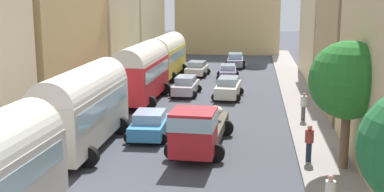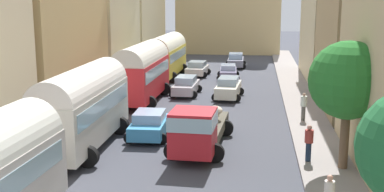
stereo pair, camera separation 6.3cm
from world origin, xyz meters
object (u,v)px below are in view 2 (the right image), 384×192
at_px(parked_bus_2, 141,70).
at_px(car_1, 228,72).
at_px(parked_bus_1, 83,104).
at_px(pedestrian_1, 304,106).
at_px(pedestrian_3, 344,142).
at_px(cargo_truck_0, 198,128).
at_px(car_5, 197,69).
at_px(car_4, 186,86).
at_px(parked_bus_3, 166,54).
at_px(pedestrian_0, 309,142).
at_px(car_0, 228,88).
at_px(car_2, 236,60).
at_px(car_3, 150,125).

height_order(parked_bus_2, car_1, parked_bus_2).
distance_m(parked_bus_1, pedestrian_1, 13.53).
distance_m(car_1, pedestrian_3, 24.27).
relative_size(cargo_truck_0, pedestrian_1, 4.10).
bearing_deg(parked_bus_2, car_5, 78.04).
bearing_deg(car_4, parked_bus_3, 110.85).
distance_m(car_1, car_5, 3.45).
xyz_separation_m(parked_bus_3, car_1, (5.98, -0.13, -1.56)).
distance_m(cargo_truck_0, pedestrian_3, 6.93).
height_order(parked_bus_1, car_4, parked_bus_1).
bearing_deg(pedestrian_0, car_0, 107.37).
bearing_deg(car_5, pedestrian_0, -71.71).
xyz_separation_m(parked_bus_1, car_2, (6.39, 30.50, -1.56)).
height_order(parked_bus_3, cargo_truck_0, parked_bus_3).
distance_m(car_2, pedestrian_1, 24.23).
height_order(pedestrian_0, pedestrian_1, pedestrian_0).
relative_size(car_5, pedestrian_1, 2.04).
bearing_deg(car_5, cargo_truck_0, -82.94).
xyz_separation_m(parked_bus_3, pedestrian_0, (11.08, -23.59, -1.21)).
bearing_deg(pedestrian_3, cargo_truck_0, 173.19).
xyz_separation_m(car_0, pedestrian_1, (5.03, -6.82, 0.25)).
bearing_deg(cargo_truck_0, car_2, 89.05).
bearing_deg(car_0, car_1, 93.42).
relative_size(car_2, car_5, 1.14).
bearing_deg(parked_bus_3, parked_bus_2, -88.85).
xyz_separation_m(car_4, car_5, (-0.26, 9.49, -0.02)).
distance_m(car_1, car_3, 20.42).
bearing_deg(cargo_truck_0, parked_bus_2, 115.84).
height_order(car_2, pedestrian_3, pedestrian_3).
relative_size(parked_bus_2, pedestrian_3, 4.62).
distance_m(cargo_truck_0, pedestrian_1, 8.93).
distance_m(car_2, car_3, 28.41).
xyz_separation_m(parked_bus_3, car_0, (6.51, -8.96, -1.46)).
distance_m(car_5, pedestrian_3, 26.66).
bearing_deg(parked_bus_2, pedestrian_1, -22.54).
height_order(car_0, pedestrian_1, pedestrian_1).
xyz_separation_m(car_2, car_5, (-3.48, -6.56, -0.04)).
bearing_deg(car_4, parked_bus_1, -102.40).
distance_m(parked_bus_1, car_4, 14.88).
xyz_separation_m(car_0, car_5, (-3.66, 10.28, -0.08)).
distance_m(parked_bus_1, car_2, 31.20).
relative_size(car_4, car_5, 1.12).
relative_size(parked_bus_3, car_1, 2.22).
bearing_deg(pedestrian_0, pedestrian_3, 4.76).
height_order(parked_bus_2, car_5, parked_bus_2).
distance_m(pedestrian_0, pedestrian_1, 7.82).
xyz_separation_m(cargo_truck_0, car_1, (0.16, 22.50, -0.58)).
bearing_deg(car_1, car_4, -109.65).
bearing_deg(car_2, car_4, -101.33).
xyz_separation_m(parked_bus_2, pedestrian_3, (12.47, -12.37, -1.30)).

